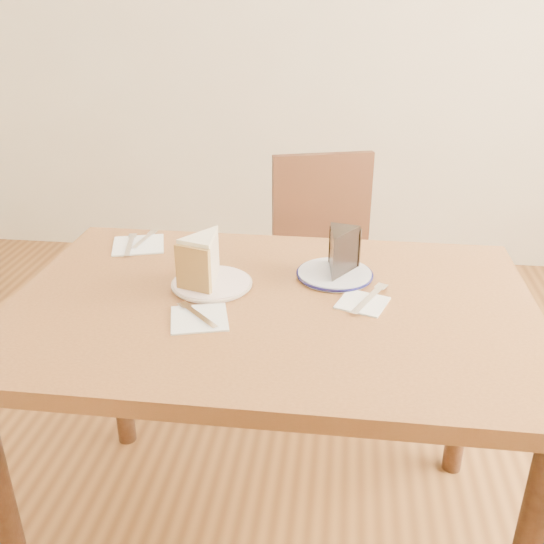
{
  "coord_description": "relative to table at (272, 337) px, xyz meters",
  "views": [
    {
      "loc": [
        0.16,
        -1.22,
        1.4
      ],
      "look_at": [
        -0.0,
        0.05,
        0.8
      ],
      "focal_mm": 40.0,
      "sensor_mm": 36.0,
      "label": 1
    }
  ],
  "objects": [
    {
      "name": "knife_spare",
      "position": [
        -0.43,
        0.27,
        0.1
      ],
      "size": [
        0.05,
        0.16,
        0.0
      ],
      "primitive_type": "cube",
      "rotation": [
        0.0,
        0.0,
        0.22
      ],
      "color": "silver",
      "rests_on": "napkin_spare"
    },
    {
      "name": "knife_navy",
      "position": [
        0.22,
        0.02,
        0.1
      ],
      "size": [
        0.09,
        0.16,
        0.0
      ],
      "primitive_type": "cube",
      "rotation": [
        0.0,
        0.0,
        -0.43
      ],
      "color": "silver",
      "rests_on": "napkin_navy"
    },
    {
      "name": "chair_far",
      "position": [
        0.11,
        0.77,
        -0.17
      ],
      "size": [
        0.54,
        0.54,
        0.87
      ],
      "rotation": [
        0.0,
        0.0,
        3.44
      ],
      "color": "black",
      "rests_on": "ground"
    },
    {
      "name": "carrot_cake",
      "position": [
        -0.16,
        0.07,
        0.16
      ],
      "size": [
        0.12,
        0.14,
        0.11
      ],
      "primitive_type": null,
      "rotation": [
        0.0,
        0.0,
        -0.29
      ],
      "color": "beige",
      "rests_on": "plate_cream"
    },
    {
      "name": "plate_navy",
      "position": [
        0.14,
        0.15,
        0.1
      ],
      "size": [
        0.18,
        0.18,
        0.01
      ],
      "primitive_type": "cylinder",
      "color": "silver",
      "rests_on": "table"
    },
    {
      "name": "table",
      "position": [
        0.0,
        0.0,
        0.0
      ],
      "size": [
        1.2,
        0.8,
        0.75
      ],
      "color": "#522F16",
      "rests_on": "ground"
    },
    {
      "name": "plate_cream",
      "position": [
        -0.15,
        0.06,
        0.1
      ],
      "size": [
        0.19,
        0.19,
        0.01
      ],
      "primitive_type": "cylinder",
      "color": "white",
      "rests_on": "table"
    },
    {
      "name": "napkin_cream",
      "position": [
        -0.14,
        -0.11,
        0.1
      ],
      "size": [
        0.15,
        0.15,
        0.0
      ],
      "primitive_type": "cube",
      "rotation": [
        0.0,
        0.0,
        0.27
      ],
      "color": "white",
      "rests_on": "table"
    },
    {
      "name": "fork_cream",
      "position": [
        -0.15,
        -0.1,
        0.1
      ],
      "size": [
        0.11,
        0.11,
        0.0
      ],
      "primitive_type": "cube",
      "rotation": [
        0.0,
        0.0,
        0.79
      ],
      "color": "silver",
      "rests_on": "napkin_cream"
    },
    {
      "name": "ground",
      "position": [
        0.0,
        0.0,
        -0.65
      ],
      "size": [
        4.0,
        4.0,
        0.0
      ],
      "primitive_type": "plane",
      "color": "#523015",
      "rests_on": "ground"
    },
    {
      "name": "chocolate_cake",
      "position": [
        0.15,
        0.14,
        0.16
      ],
      "size": [
        0.1,
        0.12,
        0.1
      ],
      "primitive_type": null,
      "rotation": [
        0.0,
        0.0,
        2.91
      ],
      "color": "black",
      "rests_on": "plate_navy"
    },
    {
      "name": "fork_spare",
      "position": [
        -0.4,
        0.31,
        0.1
      ],
      "size": [
        0.03,
        0.14,
        0.0
      ],
      "primitive_type": "cube",
      "rotation": [
        0.0,
        0.0,
        -0.13
      ],
      "color": "silver",
      "rests_on": "napkin_spare"
    },
    {
      "name": "napkin_spare",
      "position": [
        -0.41,
        0.28,
        0.1
      ],
      "size": [
        0.17,
        0.17,
        0.0
      ],
      "primitive_type": "cube",
      "rotation": [
        0.0,
        0.0,
        0.29
      ],
      "color": "white",
      "rests_on": "table"
    },
    {
      "name": "napkin_navy",
      "position": [
        0.21,
        0.01,
        0.1
      ],
      "size": [
        0.13,
        0.13,
        0.0
      ],
      "primitive_type": "cube",
      "rotation": [
        0.0,
        0.0,
        -0.33
      ],
      "color": "white",
      "rests_on": "table"
    }
  ]
}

